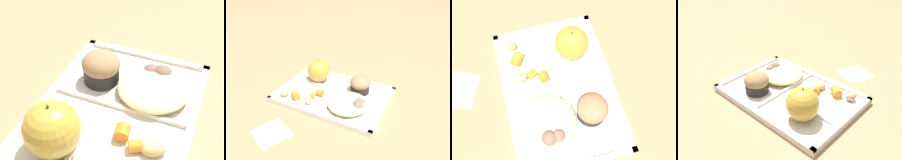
% 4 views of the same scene
% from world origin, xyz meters
% --- Properties ---
extents(ground, '(6.00, 6.00, 0.00)m').
position_xyz_m(ground, '(0.00, 0.00, 0.00)').
color(ground, '#997551').
extents(lunch_tray, '(0.39, 0.27, 0.02)m').
position_xyz_m(lunch_tray, '(-0.00, 0.00, 0.01)').
color(lunch_tray, silver).
rests_on(lunch_tray, ground).
extents(green_apple, '(0.09, 0.09, 0.09)m').
position_xyz_m(green_apple, '(-0.10, 0.06, 0.06)').
color(green_apple, '#B79333').
rests_on(green_apple, lunch_tray).
extents(bran_muffin, '(0.07, 0.07, 0.06)m').
position_xyz_m(bran_muffin, '(0.08, 0.06, 0.04)').
color(bran_muffin, black).
rests_on(bran_muffin, lunch_tray).
extents(carrot_slice_small, '(0.03, 0.03, 0.02)m').
position_xyz_m(carrot_slice_small, '(-0.05, -0.06, 0.02)').
color(carrot_slice_small, orange).
rests_on(carrot_slice_small, lunch_tray).
extents(carrot_slice_large, '(0.03, 0.03, 0.02)m').
position_xyz_m(carrot_slice_large, '(-0.04, -0.03, 0.02)').
color(carrot_slice_large, orange).
rests_on(carrot_slice_large, lunch_tray).
extents(carrot_slice_diagonal, '(0.04, 0.04, 0.03)m').
position_xyz_m(carrot_slice_diagonal, '(-0.10, -0.08, 0.02)').
color(carrot_slice_diagonal, orange).
rests_on(carrot_slice_diagonal, lunch_tray).
extents(potato_chunk_wedge, '(0.04, 0.04, 0.02)m').
position_xyz_m(potato_chunk_wedge, '(-0.15, -0.09, 0.02)').
color(potato_chunk_wedge, tan).
rests_on(potato_chunk_wedge, lunch_tray).
extents(potato_chunk_corner, '(0.04, 0.05, 0.02)m').
position_xyz_m(potato_chunk_corner, '(-0.05, -0.09, 0.02)').
color(potato_chunk_corner, tan).
rests_on(potato_chunk_corner, lunch_tray).
extents(egg_noodle_pile, '(0.14, 0.13, 0.03)m').
position_xyz_m(egg_noodle_pile, '(0.08, -0.05, 0.03)').
color(egg_noodle_pile, beige).
rests_on(egg_noodle_pile, lunch_tray).
extents(meatball_back, '(0.04, 0.04, 0.04)m').
position_xyz_m(meatball_back, '(0.12, -0.05, 0.03)').
color(meatball_back, '#755B4C').
rests_on(meatball_back, lunch_tray).
extents(meatball_center, '(0.04, 0.04, 0.04)m').
position_xyz_m(meatball_center, '(0.12, -0.03, 0.03)').
color(meatball_center, '#755B4C').
rests_on(meatball_center, lunch_tray).
extents(plastic_fork, '(0.11, 0.11, 0.00)m').
position_xyz_m(plastic_fork, '(0.11, -0.03, 0.01)').
color(plastic_fork, white).
rests_on(plastic_fork, lunch_tray).
extents(paper_napkin, '(0.12, 0.12, 0.00)m').
position_xyz_m(paper_napkin, '(-0.07, -0.25, 0.00)').
color(paper_napkin, white).
rests_on(paper_napkin, ground).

